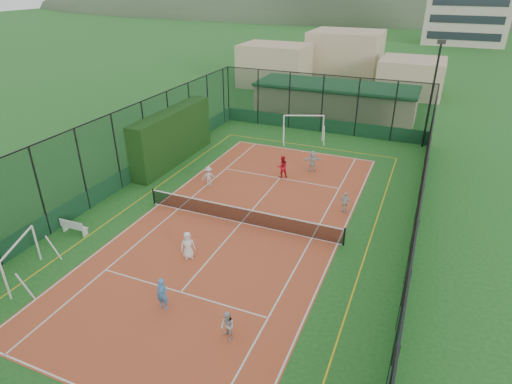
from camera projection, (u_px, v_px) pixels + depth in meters
The scene contains 19 objects.
ground at pixel (241, 223), 24.02m from camera, with size 300.00×300.00×0.00m, color #1E591E.
court_slab at pixel (241, 223), 24.02m from camera, with size 11.17×23.97×0.01m, color #BD592A.
tennis_net at pixel (241, 215), 23.78m from camera, with size 11.67×0.12×1.06m, color black, non-canonical shape.
perimeter_fence at pixel (240, 183), 22.88m from camera, with size 18.12×34.12×5.00m, color #10311C, non-canonical shape.
floodlight_ne at pixel (431, 96), 32.84m from camera, with size 0.60×0.26×8.25m, color black, non-canonical shape.
clubhouse at pixel (335, 101), 41.39m from camera, with size 15.20×7.20×3.15m, color tan, non-canonical shape.
distant_hills at pixel (421, 15), 147.36m from camera, with size 200.00×60.00×24.00m, color #384C33, non-canonical shape.
hedge_left at pixel (173, 137), 31.15m from camera, with size 1.32×8.80×3.85m, color black.
white_bench at pixel (74, 226), 22.87m from camera, with size 1.54×0.42×0.87m, color white, non-canonical shape.
futsal_goal_near at pixel (22, 261), 19.24m from camera, with size 0.86×2.96×1.91m, color white, non-canonical shape.
futsal_goal_far at pixel (303, 128), 35.41m from camera, with size 3.38×0.98×2.18m, color white, non-canonical shape.
child_near_left at pixel (188, 245), 20.75m from camera, with size 0.70×0.45×1.42m, color white.
child_near_mid at pixel (162, 294), 17.54m from camera, with size 0.54×0.35×1.47m, color #4789CA.
child_near_right at pixel (227, 326), 16.09m from camera, with size 0.60×0.47×1.24m, color silver.
child_far_left at pixel (208, 176), 27.94m from camera, with size 0.87×0.50×1.35m, color silver.
child_far_right at pixel (345, 203), 24.78m from camera, with size 0.76×0.32×1.30m, color silver.
child_far_back at pixel (312, 161), 30.06m from camera, with size 1.38×0.44×1.49m, color silver.
coach at pixel (282, 167), 29.09m from camera, with size 0.76×0.59×1.56m, color red.
tennis_balls at pixel (242, 210), 25.29m from camera, with size 5.07×0.65×0.07m.
Camera 1 is at (8.73, -18.70, 12.44)m, focal length 30.00 mm.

